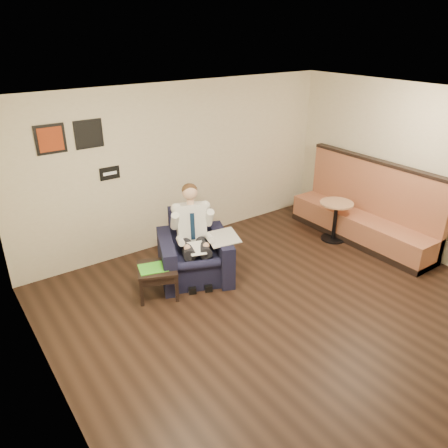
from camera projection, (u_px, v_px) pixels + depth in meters
ground at (297, 318)px, 5.91m from camera, size 6.00×6.00×0.00m
wall_back at (182, 165)px, 7.56m from camera, size 6.00×0.02×2.80m
wall_left at (55, 308)px, 3.76m from camera, size 0.02×6.00×2.80m
wall_right at (441, 178)px, 6.90m from camera, size 0.02×6.00×2.80m
ceiling at (315, 107)px, 4.75m from camera, size 6.00×6.00×0.02m
seating_sign at (110, 173)px, 6.82m from camera, size 0.32×0.02×0.20m
art_print_left at (50, 139)px, 6.13m from camera, size 0.42×0.03×0.42m
art_print_right at (89, 134)px, 6.42m from camera, size 0.42×0.03×0.42m
armchair at (194, 248)px, 6.68m from camera, size 1.36×1.36×1.01m
seated_man at (195, 241)px, 6.48m from camera, size 0.98×1.17×1.39m
lap_papers at (197, 248)px, 6.42m from camera, size 0.32×0.39×0.01m
newspaper at (223, 237)px, 6.59m from camera, size 0.60×0.66×0.01m
side_table at (158, 281)px, 6.35m from camera, size 0.73×0.73×0.45m
green_folder at (155, 268)px, 6.23m from camera, size 0.52×0.43×0.01m
coffee_mug at (169, 259)px, 6.37m from camera, size 0.11×0.11×0.10m
smartphone at (160, 261)px, 6.40m from camera, size 0.16×0.14×0.01m
banquette at (363, 203)px, 7.77m from camera, size 0.67×2.82×1.44m
cafe_table at (335, 221)px, 7.92m from camera, size 0.76×0.76×0.73m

